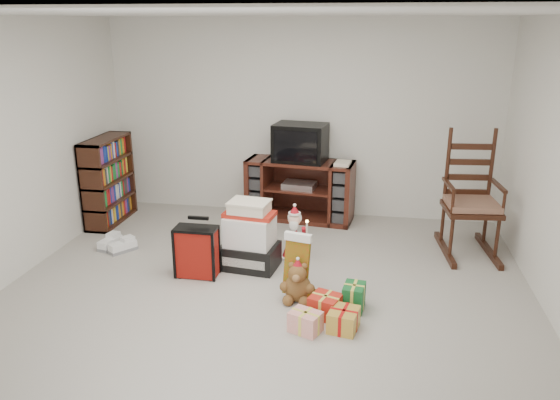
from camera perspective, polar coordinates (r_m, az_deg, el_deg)
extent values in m
cube|color=#B2ACA3|center=(5.11, -1.86, -10.46)|extent=(5.00, 5.00, 0.01)
cube|color=silver|center=(4.49, -2.20, 18.89)|extent=(5.00, 5.00, 0.01)
cube|color=silver|center=(7.05, 2.18, 8.43)|extent=(5.00, 0.01, 2.50)
cube|color=silver|center=(2.42, -14.48, -12.02)|extent=(5.00, 0.01, 2.50)
cube|color=#461D14|center=(6.99, 2.08, 1.04)|extent=(1.40, 0.64, 0.77)
cube|color=#B7B7B9|center=(6.94, 2.06, 1.55)|extent=(0.44, 0.33, 0.08)
cube|color=black|center=(7.17, -17.50, 1.96)|extent=(0.30, 0.89, 1.08)
cube|color=black|center=(6.25, 19.35, -0.93)|extent=(0.61, 0.59, 0.05)
cube|color=#8A5E4B|center=(6.23, 19.42, -0.37)|extent=(0.57, 0.55, 0.06)
cube|color=black|center=(6.36, 19.45, 3.75)|extent=(0.48, 0.11, 0.86)
cube|color=black|center=(6.41, 18.91, -4.95)|extent=(0.65, 0.98, 0.06)
cube|color=black|center=(5.70, -3.13, -5.84)|extent=(0.61, 0.47, 0.25)
cube|color=white|center=(5.59, -3.18, -3.20)|extent=(0.51, 0.42, 0.31)
cube|color=#B52214|center=(5.53, -3.21, -1.50)|extent=(0.54, 0.33, 0.05)
cube|color=beige|center=(5.50, -3.22, -0.78)|extent=(0.41, 0.33, 0.10)
cube|color=maroon|center=(5.51, -8.69, -5.38)|extent=(0.40, 0.21, 0.52)
cube|color=black|center=(5.47, -8.54, -1.82)|extent=(0.21, 0.03, 0.03)
ellipsoid|color=brown|center=(5.05, 1.87, -9.14)|extent=(0.25, 0.21, 0.26)
sphere|color=brown|center=(4.95, 1.84, -7.69)|extent=(0.17, 0.17, 0.17)
cone|color=maroon|center=(5.85, 1.51, -4.34)|extent=(0.28, 0.28, 0.40)
sphere|color=beige|center=(5.76, 1.53, -2.02)|extent=(0.14, 0.14, 0.14)
cone|color=maroon|center=(5.73, 1.54, -1.02)|extent=(0.12, 0.12, 0.10)
cylinder|color=silver|center=(5.66, 2.83, -2.87)|extent=(0.02, 0.02, 0.12)
cone|color=maroon|center=(5.97, -3.14, -3.77)|extent=(0.30, 0.30, 0.43)
sphere|color=beige|center=(5.88, -3.19, -1.37)|extent=(0.14, 0.14, 0.14)
cone|color=maroon|center=(5.84, -3.21, -0.33)|extent=(0.13, 0.13, 0.11)
cylinder|color=silver|center=(5.75, -1.94, -2.24)|extent=(0.02, 0.02, 0.13)
cube|color=white|center=(6.45, -17.53, -4.43)|extent=(0.19, 0.33, 0.11)
cube|color=white|center=(6.37, -15.92, -4.58)|extent=(0.29, 0.33, 0.11)
cube|color=#B52214|center=(4.77, 4.76, -11.07)|extent=(0.23, 0.23, 0.23)
cube|color=#18622B|center=(4.96, 7.08, -9.96)|extent=(0.23, 0.23, 0.23)
cube|color=gold|center=(4.65, 7.39, -12.04)|extent=(0.23, 0.23, 0.23)
cube|color=white|center=(4.51, 3.81, -12.94)|extent=(0.23, 0.23, 0.23)
cube|color=black|center=(6.83, 2.14, 6.02)|extent=(0.69, 0.53, 0.47)
cube|color=black|center=(6.61, 1.87, 5.61)|extent=(0.54, 0.09, 0.37)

